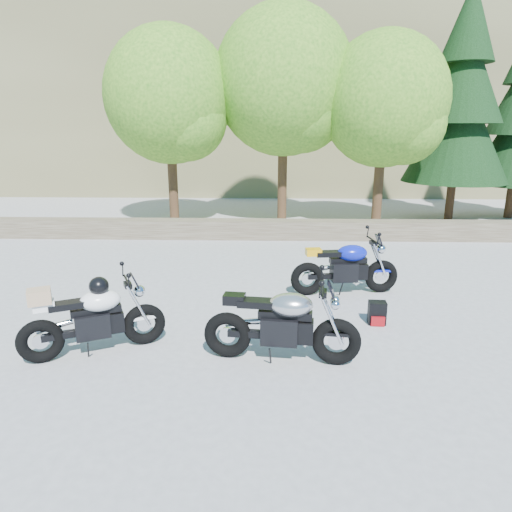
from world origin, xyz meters
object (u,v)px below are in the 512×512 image
Objects in this scene: white_bike at (92,317)px; backpack at (377,313)px; silver_bike at (282,325)px; blue_bike at (346,268)px.

backpack is (3.92, 1.06, -0.34)m from white_bike.
backpack is (1.46, 1.19, -0.32)m from silver_bike.
silver_bike is at bearing -138.09° from backpack.
white_bike is at bearing -162.12° from backpack.
white_bike is 4.07m from backpack.
white_bike is (-2.45, 0.13, 0.02)m from silver_bike.
backpack is at bearing 45.43° from silver_bike.
white_bike is at bearing -176.79° from silver_bike.
blue_bike is at bearing 104.67° from backpack.
blue_bike reaches higher than backpack.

